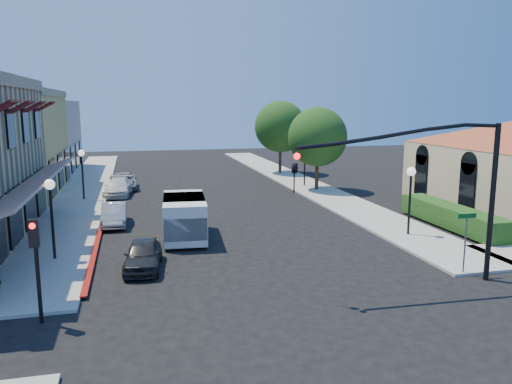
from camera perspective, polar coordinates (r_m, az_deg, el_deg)
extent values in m
plane|color=black|center=(16.48, 5.27, -13.97)|extent=(120.00, 120.00, 0.00)
cube|color=gray|center=(41.90, -18.80, 0.38)|extent=(3.50, 50.00, 0.12)
cube|color=gray|center=(43.94, 4.55, 1.32)|extent=(3.50, 50.00, 0.12)
cube|color=maroon|center=(23.26, -18.05, -7.20)|extent=(0.25, 10.00, 0.06)
cube|color=tan|center=(25.84, -27.02, 11.42)|extent=(0.50, 18.20, 0.60)
cube|color=#561416|center=(25.87, -23.93, 1.07)|extent=(1.75, 17.00, 0.67)
cube|color=#470E0F|center=(22.15, -27.06, 8.58)|extent=(1.02, 1.50, 0.60)
cube|color=#470E0F|center=(25.48, -25.35, 8.76)|extent=(1.02, 1.50, 0.60)
cube|color=#470E0F|center=(28.82, -24.03, 8.89)|extent=(1.02, 1.50, 0.60)
cube|color=#470E0F|center=(32.18, -22.99, 8.99)|extent=(1.02, 1.50, 0.60)
cube|color=black|center=(25.60, -25.83, -2.46)|extent=(0.12, 2.60, 2.60)
cube|color=black|center=(28.87, -24.48, -1.04)|extent=(0.12, 2.60, 2.60)
cube|color=black|center=(32.17, -23.40, 0.09)|extent=(0.12, 2.60, 2.60)
cube|color=tan|center=(53.34, -25.31, 5.64)|extent=(10.00, 12.00, 7.00)
cube|color=black|center=(32.61, 22.99, 0.60)|extent=(0.12, 1.40, 2.80)
cube|color=black|center=(36.68, 18.35, 1.85)|extent=(0.12, 1.40, 2.80)
cube|color=#1B4112|center=(29.37, 21.35, -3.84)|extent=(1.40, 8.00, 1.10)
cylinder|color=black|center=(39.16, 6.95, 1.67)|extent=(0.28, 0.28, 2.10)
sphere|color=#1B4112|center=(38.83, 7.05, 6.27)|extent=(4.56, 4.56, 4.56)
cylinder|color=black|center=(48.54, 2.76, 3.45)|extent=(0.28, 0.28, 2.27)
sphere|color=#1B4112|center=(48.27, 2.80, 7.47)|extent=(4.94, 4.94, 4.94)
cylinder|color=black|center=(20.73, 25.36, -1.21)|extent=(0.20, 0.20, 6.00)
cylinder|color=black|center=(18.19, 16.35, 6.19)|extent=(7.80, 0.14, 0.14)
imported|color=black|center=(16.66, 4.49, 3.14)|extent=(0.20, 0.16, 1.00)
sphere|color=#FF0C0C|center=(16.46, 4.70, 4.10)|extent=(0.22, 0.22, 0.22)
cylinder|color=black|center=(16.80, -23.64, -8.84)|extent=(0.12, 0.12, 3.00)
cube|color=black|center=(16.28, -24.07, -4.33)|extent=(0.28, 0.22, 0.85)
sphere|color=#FF0C0C|center=(16.11, -24.21, -3.57)|extent=(0.18, 0.18, 0.18)
cylinder|color=#595B5E|center=(21.34, 22.78, -5.55)|extent=(0.06, 0.06, 2.50)
cube|color=#0C591E|center=(21.07, 22.99, -2.53)|extent=(0.80, 0.04, 0.18)
cylinder|color=black|center=(23.04, -22.24, -3.50)|extent=(0.12, 0.12, 3.20)
sphere|color=white|center=(22.72, -22.53, 0.80)|extent=(0.44, 0.44, 0.44)
cylinder|color=black|center=(36.72, -19.18, 1.50)|extent=(0.12, 0.12, 3.20)
sphere|color=white|center=(36.52, -19.34, 4.21)|extent=(0.44, 0.44, 0.44)
cylinder|color=black|center=(26.49, 17.14, -1.51)|extent=(0.12, 0.12, 3.20)
sphere|color=white|center=(26.21, 17.33, 2.25)|extent=(0.44, 0.44, 0.44)
cylinder|color=black|center=(40.84, 5.58, 2.82)|extent=(0.12, 0.12, 3.20)
sphere|color=white|center=(40.66, 5.62, 5.27)|extent=(0.44, 0.44, 0.44)
cube|color=silver|center=(25.28, -8.18, -2.79)|extent=(2.40, 4.86, 1.93)
cube|color=silver|center=(23.33, -8.06, -4.15)|extent=(2.03, 0.80, 1.07)
cube|color=black|center=(23.57, -8.12, -2.66)|extent=(1.82, 0.25, 0.96)
cube|color=black|center=(25.50, -8.22, -1.58)|extent=(2.27, 2.94, 0.96)
cylinder|color=black|center=(23.91, -10.24, -5.50)|extent=(0.32, 0.73, 0.71)
cylinder|color=black|center=(27.03, -10.15, -3.69)|extent=(0.32, 0.73, 0.71)
cylinder|color=black|center=(23.95, -5.86, -5.37)|extent=(0.32, 0.73, 0.71)
cylinder|color=black|center=(27.05, -6.28, -3.58)|extent=(0.32, 0.73, 0.71)
imported|color=black|center=(21.10, -12.77, -7.00)|extent=(1.80, 3.67, 1.20)
imported|color=#A5A6AA|center=(28.94, -15.91, -2.48)|extent=(1.33, 3.75, 1.23)
imported|color=silver|center=(38.20, -15.47, 0.54)|extent=(2.28, 4.55, 1.27)
imported|color=#A3A7A8|center=(41.08, -14.94, 1.21)|extent=(2.17, 4.58, 1.26)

